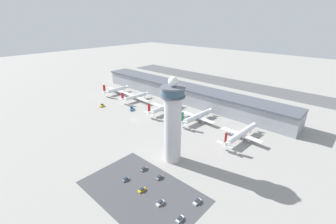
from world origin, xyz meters
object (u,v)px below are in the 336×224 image
service_truck_baggage (102,106)px  car_yellow_taxi (144,169)px  control_tower (173,121)px  airplane_gate_charlie (165,107)px  service_truck_catering (132,109)px  car_black_suv (142,190)px  airplane_gate_bravo (136,97)px  car_white_wagon (180,219)px  service_truck_fuel (176,132)px  airplane_gate_delta (197,117)px  airplane_gate_alpha (116,90)px  car_navy_sedan (160,203)px  car_red_hatchback (126,179)px  car_green_van (197,201)px  car_blue_compact (159,177)px  airplane_gate_echo (241,134)px

service_truck_baggage → car_yellow_taxi: bearing=-20.5°
control_tower → airplane_gate_charlie: control_tower is taller
service_truck_catering → car_black_suv: 114.87m
airplane_gate_bravo → car_white_wagon: size_ratio=9.58×
service_truck_catering → airplane_gate_bravo: bearing=131.4°
car_black_suv → service_truck_fuel: bearing=115.3°
airplane_gate_delta → control_tower: bearing=-69.0°
airplane_gate_alpha → service_truck_baggage: airplane_gate_alpha is taller
airplane_gate_alpha → car_white_wagon: (172.15, -89.37, -4.03)m
car_navy_sedan → car_white_wagon: size_ratio=1.06×
airplane_gate_delta → service_truck_baggage: 98.81m
car_yellow_taxi → car_navy_sedan: size_ratio=1.01×
airplane_gate_bravo → service_truck_fuel: size_ratio=6.79×
airplane_gate_bravo → airplane_gate_delta: bearing=0.9°
car_red_hatchback → car_navy_sedan: (26.24, 0.68, 0.04)m
airplane_gate_charlie → service_truck_fuel: 44.18m
car_black_suv → car_red_hatchback: (-12.91, -0.60, -0.02)m
airplane_gate_delta → car_navy_sedan: 99.17m
airplane_gate_alpha → car_red_hatchback: (133.00, -89.24, -4.02)m
control_tower → car_yellow_taxi: bearing=-104.6°
service_truck_catering → car_green_van: service_truck_catering is taller
service_truck_catering → car_yellow_taxi: (80.07, -55.79, -0.46)m
control_tower → service_truck_baggage: bearing=169.6°
airplane_gate_alpha → car_red_hatchback: 160.22m
airplane_gate_delta → car_blue_compact: (29.08, -76.37, -3.61)m
car_red_hatchback → car_navy_sedan: size_ratio=0.91×
car_blue_compact → car_white_wagon: (26.46, -13.91, -0.01)m
airplane_gate_alpha → airplane_gate_echo: airplane_gate_alpha is taller
airplane_gate_echo → car_green_van: size_ratio=9.21×
service_truck_fuel → airplane_gate_echo: bearing=29.6°
airplane_gate_alpha → car_yellow_taxi: size_ratio=7.83×
car_green_van → car_blue_compact: car_green_van is taller
airplane_gate_delta → service_truck_catering: bearing=-161.3°
car_blue_compact → car_white_wagon: car_blue_compact is taller
car_green_van → car_white_wagon: car_green_van is taller
car_red_hatchback → car_blue_compact: bearing=47.4°
car_white_wagon → control_tower: bearing=135.5°
airplane_gate_echo → service_truck_baggage: size_ratio=7.31×
car_red_hatchback → car_white_wagon: bearing=-0.2°
car_blue_compact → car_black_suv: bearing=-89.0°
car_yellow_taxi → car_green_van: bearing=0.5°
car_green_van → car_red_hatchback: 41.08m
car_yellow_taxi → airplane_gate_bravo: bearing=142.2°
car_black_suv → car_red_hatchback: bearing=-177.3°
service_truck_baggage → car_navy_sedan: bearing=-21.5°
service_truck_baggage → airplane_gate_echo: bearing=13.0°
car_yellow_taxi → car_red_hatchback: car_yellow_taxi is taller
car_yellow_taxi → car_white_wagon: 40.77m
service_truck_fuel → car_blue_compact: service_truck_fuel is taller
airplane_gate_delta → car_black_suv: (29.30, -89.55, -3.60)m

